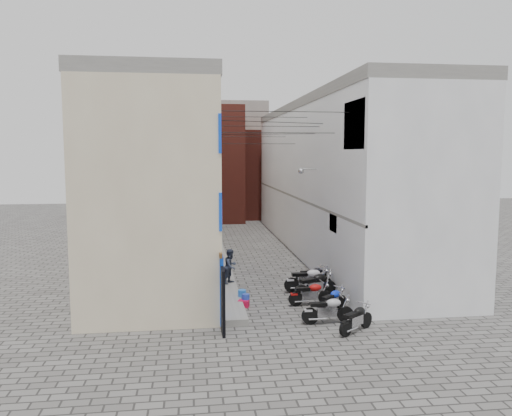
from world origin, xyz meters
name	(u,v)px	position (x,y,z in m)	size (l,w,h in m)	color
ground	(294,324)	(0.00, 0.00, 0.00)	(90.00, 90.00, 0.00)	#524F4D
plinth	(217,251)	(-2.05, 13.00, 0.12)	(0.90, 26.00, 0.25)	slate
building_left	(166,178)	(-4.98, 12.95, 4.50)	(5.10, 27.00, 9.00)	#C7B796
building_right	(332,177)	(5.00, 13.00, 4.51)	(5.94, 26.00, 9.00)	silver
building_far_brick_left	(208,164)	(-2.00, 28.00, 5.00)	(6.00, 6.00, 10.00)	maroon
building_far_brick_right	(261,174)	(3.00, 30.00, 4.00)	(5.00, 6.00, 8.00)	maroon
building_far_concrete	(226,158)	(0.00, 34.00, 5.50)	(8.00, 5.00, 11.00)	slate
far_shopfront	(234,210)	(0.00, 25.20, 1.20)	(2.00, 0.30, 2.40)	black
overhead_wires	(263,129)	(0.00, 7.64, 7.12)	(5.80, 13.02, 1.32)	black
motorcycle_a	(356,317)	(1.90, -0.99, 0.50)	(0.54, 1.72, 1.00)	black
motorcycle_b	(328,309)	(1.18, -0.06, 0.54)	(0.59, 1.87, 1.08)	#A09FA4
motorcycle_c	(333,300)	(1.69, 1.13, 0.49)	(0.54, 1.70, 0.98)	#0D2BCB
motorcycle_d	(311,292)	(1.09, 2.09, 0.52)	(0.56, 1.78, 1.03)	#A30D0B
motorcycle_e	(315,284)	(1.50, 3.01, 0.61)	(0.66, 2.09, 1.21)	black
motorcycle_f	(308,278)	(1.43, 3.91, 0.61)	(0.66, 2.09, 1.21)	#B8B7BD
motorcycle_g	(313,275)	(1.90, 4.91, 0.50)	(0.55, 1.73, 1.00)	black
person_a	(219,266)	(-2.35, 4.88, 1.06)	(0.59, 0.39, 1.62)	brown
person_b	(231,266)	(-1.83, 4.92, 1.01)	(0.74, 0.58, 1.52)	#303748
water_jug_near	(246,300)	(-1.45, 2.35, 0.23)	(0.30, 0.30, 0.47)	blue
water_jug_far	(242,296)	(-1.55, 2.82, 0.26)	(0.33, 0.33, 0.51)	blue
red_crate	(244,304)	(-1.55, 2.22, 0.13)	(0.42, 0.31, 0.26)	red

